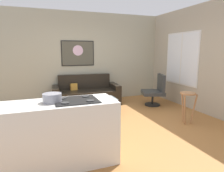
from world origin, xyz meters
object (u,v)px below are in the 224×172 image
at_px(coffee_table, 97,100).
at_px(bar_stool, 188,99).
at_px(mixing_bowl, 52,98).
at_px(couch, 86,94).
at_px(wall_painting, 78,53).
at_px(armchair, 156,91).

height_order(coffee_table, bar_stool, bar_stool).
xyz_separation_m(coffee_table, mixing_bowl, (-1.18, -1.90, 0.59)).
xyz_separation_m(couch, wall_painting, (-0.13, 0.43, 1.24)).
bearing_deg(mixing_bowl, bar_stool, 12.64).
relative_size(bar_stool, mixing_bowl, 2.75).
xyz_separation_m(coffee_table, bar_stool, (1.73, -1.25, 0.16)).
relative_size(coffee_table, mixing_bowl, 3.72).
height_order(mixing_bowl, wall_painting, wall_painting).
xyz_separation_m(coffee_table, wall_painting, (-0.13, 1.61, 1.15)).
bearing_deg(coffee_table, mixing_bowl, -121.77).
height_order(coffee_table, wall_painting, wall_painting).
bearing_deg(couch, wall_painting, 106.98).
bearing_deg(wall_painting, armchair, -33.14).
relative_size(couch, mixing_bowl, 7.92).
distance_m(armchair, bar_stool, 1.55).
distance_m(couch, coffee_table, 1.18).
distance_m(coffee_table, mixing_bowl, 2.31).
height_order(bar_stool, wall_painting, wall_painting).
xyz_separation_m(armchair, wall_painting, (-2.02, 1.32, 1.09)).
bearing_deg(mixing_bowl, wall_painting, 73.44).
distance_m(armchair, wall_painting, 2.65).
bearing_deg(armchair, couch, 154.85).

